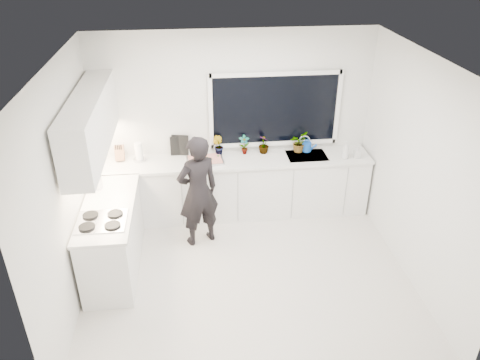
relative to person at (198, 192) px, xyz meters
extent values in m
cube|color=beige|center=(0.57, -0.79, -0.80)|extent=(4.00, 3.50, 0.02)
cube|color=white|center=(0.57, 0.97, 0.56)|extent=(4.00, 0.02, 2.70)
cube|color=white|center=(-1.44, -0.79, 0.56)|extent=(0.02, 3.50, 2.70)
cube|color=white|center=(2.58, -0.79, 0.56)|extent=(0.02, 3.50, 2.70)
cube|color=white|center=(0.57, -0.79, 1.92)|extent=(4.00, 3.50, 0.02)
cube|color=black|center=(1.17, 0.94, 0.76)|extent=(1.80, 0.02, 1.00)
cube|color=white|center=(0.57, 0.66, -0.35)|extent=(3.92, 0.58, 0.88)
cube|color=white|center=(-1.10, -0.44, -0.35)|extent=(0.58, 1.60, 0.88)
cube|color=silver|center=(0.57, 0.65, 0.11)|extent=(3.94, 0.62, 0.04)
cube|color=silver|center=(-1.10, -0.44, 0.11)|extent=(0.62, 1.60, 0.04)
cube|color=white|center=(-1.22, -0.09, 1.06)|extent=(0.34, 2.10, 0.70)
cube|color=silver|center=(1.62, 0.66, 0.08)|extent=(0.58, 0.42, 0.14)
cylinder|color=silver|center=(1.62, 0.86, 0.24)|extent=(0.03, 0.03, 0.22)
cube|color=black|center=(-1.12, -0.79, 0.14)|extent=(0.56, 0.48, 0.03)
imported|color=black|center=(0.00, 0.00, 0.00)|extent=(0.68, 0.57, 1.59)
cube|color=#B4B3B8|center=(0.13, 0.63, 0.14)|extent=(0.54, 0.42, 0.03)
cube|color=red|center=(0.13, 0.63, 0.16)|extent=(0.49, 0.37, 0.01)
cylinder|color=blue|center=(1.65, 0.82, 0.19)|extent=(0.16, 0.16, 0.13)
cylinder|color=white|center=(-0.81, 0.76, 0.26)|extent=(0.13, 0.13, 0.26)
cube|color=#8F5B42|center=(-1.08, 0.80, 0.24)|extent=(0.13, 0.11, 0.22)
cylinder|color=silver|center=(-1.28, 0.01, 0.21)|extent=(0.14, 0.14, 0.16)
cube|color=black|center=(-0.26, 0.90, 0.27)|extent=(0.22, 0.02, 0.28)
cube|color=black|center=(-0.22, 0.90, 0.28)|extent=(0.25, 0.07, 0.30)
imported|color=#26662D|center=(0.33, 0.82, 0.27)|extent=(0.21, 0.20, 0.29)
imported|color=#26662D|center=(0.71, 0.82, 0.27)|extent=(0.16, 0.12, 0.29)
imported|color=#26662D|center=(1.00, 0.82, 0.26)|extent=(0.21, 0.21, 0.27)
imported|color=#26662D|center=(1.52, 0.82, 0.27)|extent=(0.33, 0.34, 0.29)
imported|color=#D8BF66|center=(2.15, 0.51, 0.26)|extent=(0.13, 0.12, 0.27)
imported|color=#D8BF66|center=(2.32, 0.51, 0.22)|extent=(0.09, 0.09, 0.19)
camera|label=1|loc=(-0.03, -5.38, 3.13)|focal=35.00mm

